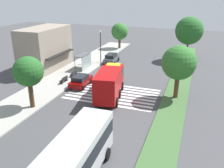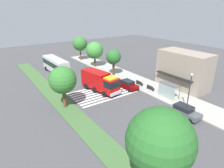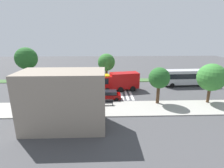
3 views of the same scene
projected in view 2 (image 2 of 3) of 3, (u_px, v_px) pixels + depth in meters
The scene contains 18 objects.
ground_plane at pixel (106, 95), 35.04m from camera, with size 120.00×120.00×0.00m, color #424244.
sidewalk at pixel (143, 84), 39.89m from camera, with size 60.00×5.57×0.14m, color #9E9B93.
median_strip at pixel (64, 106), 30.82m from camera, with size 60.00×3.00×0.14m, color #3D6033.
crosswalk at pixel (102, 93), 35.85m from camera, with size 6.75×11.46×0.01m.
fire_truck at pixel (100, 81), 35.73m from camera, with size 8.61×3.98×3.66m.
parked_car_west at pixel (128, 84), 37.42m from camera, with size 4.25×2.18×1.61m.
parked_car_mid at pixel (184, 111), 27.73m from camera, with size 4.53×2.22×1.69m.
transit_bus at pixel (56, 64), 45.86m from camera, with size 10.37×3.18×3.57m.
bus_stop_shelter at pixel (168, 88), 33.04m from camera, with size 3.50×1.40×2.46m.
bench_near_shelter at pixel (150, 88), 36.55m from camera, with size 1.60×0.50×0.90m.
bench_west_of_shelter at pixel (139, 83), 38.88m from camera, with size 1.60×0.50×0.90m.
street_lamp at pixel (190, 89), 28.34m from camera, with size 0.36×0.36×5.82m.
storefront_building at pixel (183, 70), 37.18m from camera, with size 9.68×5.64×7.03m.
sidewalk_tree_far_west at pixel (80, 44), 55.98m from camera, with size 4.14×4.14×6.89m.
sidewalk_tree_west at pixel (95, 50), 49.80m from camera, with size 4.40×4.40×6.49m.
sidewalk_tree_center at pixel (114, 57), 43.39m from camera, with size 3.35×3.35×5.94m.
median_tree_far_west at pixel (63, 80), 28.85m from camera, with size 4.15×4.15×6.56m.
median_tree_west at pixel (160, 141), 14.03m from camera, with size 5.15×5.15×8.08m.
Camera 2 is at (26.77, -17.33, 14.68)m, focal length 31.00 mm.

